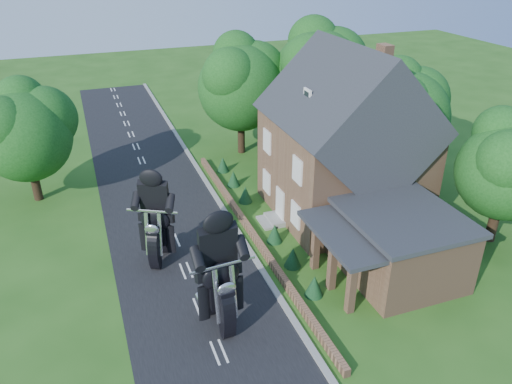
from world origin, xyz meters
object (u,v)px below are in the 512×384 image
object	(u,v)px
house	(345,145)
motorcycle_follow	(160,248)
annex	(397,244)
garden_wall	(252,233)
motorcycle_lead	(220,310)

from	to	relation	value
house	motorcycle_follow	size ratio (longest dim) A/B	5.90
annex	motorcycle_follow	bearing A→B (deg)	154.86
house	motorcycle_follow	xyz separation A→B (m)	(-11.54, -1.68, -3.53)
house	garden_wall	bearing A→B (deg)	-170.83
house	annex	world-z (taller)	house
house	motorcycle_follow	bearing A→B (deg)	-171.74
motorcycle_lead	motorcycle_follow	xyz separation A→B (m)	(-1.58, 5.81, -0.07)
annex	motorcycle_follow	distance (m)	12.10
house	motorcycle_follow	world-z (taller)	house
motorcycle_follow	annex	bearing A→B (deg)	-177.27
house	motorcycle_lead	distance (m)	12.94
house	annex	distance (m)	7.30
motorcycle_lead	house	bearing A→B (deg)	-147.65
garden_wall	house	bearing A→B (deg)	9.17
motorcycle_lead	motorcycle_follow	distance (m)	6.02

